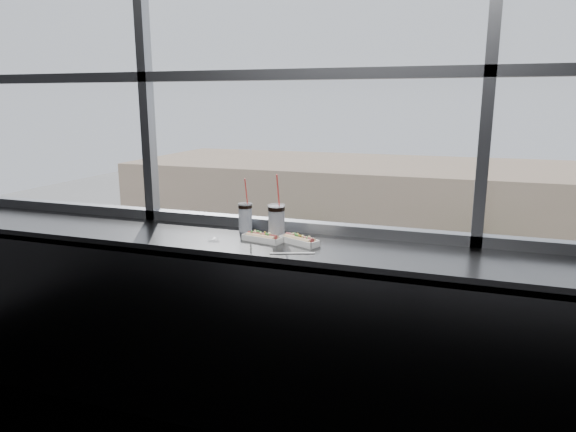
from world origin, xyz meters
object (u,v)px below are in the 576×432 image
(hotdog_tray_right, at_px, (299,240))
(wrapper, at_px, (214,239))
(car_near_a, at_px, (114,351))
(pedestrian_c, at_px, (490,298))
(soda_cup_right, at_px, (276,220))
(car_near_c, at_px, (415,402))
(car_far_b, at_px, (467,326))
(car_far_a, at_px, (241,298))
(tree_left, at_px, (291,248))
(car_near_b, at_px, (272,379))
(soda_cup_left, at_px, (245,216))
(tree_center, at_px, (482,264))
(loose_straw, at_px, (292,253))
(pedestrian_a, at_px, (342,283))
(hotdog_tray_left, at_px, (262,237))

(hotdog_tray_right, height_order, wrapper, hotdog_tray_right)
(car_near_a, relative_size, pedestrian_c, 2.81)
(soda_cup_right, xyz_separation_m, car_near_a, (-14.44, 16.21, -11.21))
(car_near_a, relative_size, car_near_c, 0.81)
(hotdog_tray_right, bearing_deg, car_far_b, 110.24)
(car_far_a, xyz_separation_m, tree_left, (1.84, 4.00, 2.29))
(car_near_b, bearing_deg, car_near_c, -89.03)
(soda_cup_left, distance_m, car_near_a, 24.22)
(car_near_b, height_order, tree_center, tree_center)
(loose_straw, relative_size, car_near_c, 0.03)
(loose_straw, height_order, car_far_a, loose_straw)
(hotdog_tray_right, height_order, car_near_b, hotdog_tray_right)
(wrapper, bearing_deg, pedestrian_a, 101.34)
(loose_straw, height_order, car_near_a, loose_straw)
(hotdog_tray_right, relative_size, loose_straw, 1.07)
(soda_cup_right, bearing_deg, hotdog_tray_left, -123.23)
(car_near_a, distance_m, pedestrian_a, 15.32)
(car_near_c, relative_size, tree_left, 1.39)
(wrapper, bearing_deg, car_near_a, 130.79)
(hotdog_tray_left, height_order, car_near_a, hotdog_tray_left)
(car_far_b, distance_m, tree_left, 12.08)
(hotdog_tray_left, relative_size, soda_cup_left, 0.75)
(soda_cup_left, relative_size, car_near_c, 0.05)
(soda_cup_left, xyz_separation_m, soda_cup_right, (0.23, -0.10, 0.01))
(car_near_b, xyz_separation_m, tree_left, (-3.21, 12.00, 2.32))
(car_far_a, height_order, car_near_c, car_near_c)
(soda_cup_left, bearing_deg, soda_cup_right, -23.14)
(car_near_b, distance_m, pedestrian_a, 12.91)
(soda_cup_left, bearing_deg, pedestrian_a, 101.59)
(car_near_c, bearing_deg, hotdog_tray_left, 178.11)
(soda_cup_right, height_order, loose_straw, soda_cup_right)
(car_far_a, bearing_deg, hotdog_tray_left, -161.02)
(wrapper, distance_m, tree_center, 29.76)
(hotdog_tray_left, xyz_separation_m, tree_center, (2.42, 28.30, -8.60))
(car_near_b, xyz_separation_m, pedestrian_c, (9.32, 13.08, -0.02))
(tree_left, relative_size, tree_center, 0.96)
(car_near_b, bearing_deg, tree_center, -34.71)
(hotdog_tray_right, bearing_deg, car_near_a, 155.85)
(hotdog_tray_right, distance_m, car_near_c, 19.60)
(hotdog_tray_right, distance_m, car_near_a, 24.53)
(loose_straw, relative_size, pedestrian_a, 0.12)
(tree_left, distance_m, tree_center, 11.82)
(wrapper, bearing_deg, tree_left, 107.86)
(wrapper, bearing_deg, pedestrian_c, 83.45)
(hotdog_tray_left, bearing_deg, hotdog_tray_right, 17.15)
(car_far_b, xyz_separation_m, car_far_a, (-13.03, 0.00, -0.13))
(car_near_c, bearing_deg, soda_cup_right, 178.30)
(wrapper, bearing_deg, soda_cup_right, 25.75)
(hotdog_tray_right, xyz_separation_m, car_near_a, (-14.59, 16.28, -11.13))
(pedestrian_a, distance_m, tree_center, 8.97)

